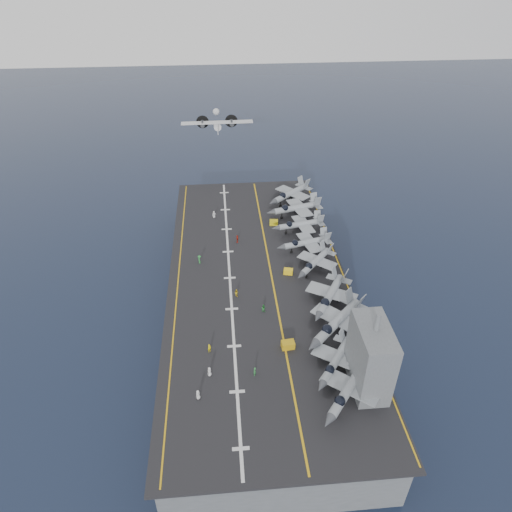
{
  "coord_description": "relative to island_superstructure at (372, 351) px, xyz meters",
  "views": [
    {
      "loc": [
        -7.09,
        -77.59,
        70.26
      ],
      "look_at": [
        0.0,
        4.0,
        13.0
      ],
      "focal_mm": 32.0,
      "sensor_mm": 36.0,
      "label": 1
    }
  ],
  "objects": [
    {
      "name": "crew_0",
      "position": [
        -25.36,
        3.76,
        -6.59
      ],
      "size": [
        1.26,
        1.3,
        1.81
      ],
      "primitive_type": "imported",
      "color": "silver",
      "rests_on": "flight_deck"
    },
    {
      "name": "fighter_jet_0",
      "position": [
        -3.79,
        -2.87,
        -5.04
      ],
      "size": [
        16.24,
        16.95,
        4.92
      ],
      "primitive_type": null,
      "color": "#989FA7",
      "rests_on": "flight_deck"
    },
    {
      "name": "crew_1",
      "position": [
        -25.36,
        9.12,
        -6.67
      ],
      "size": [
        1.19,
        1.06,
        1.65
      ],
      "primitive_type": "imported",
      "color": "yellow",
      "rests_on": "flight_deck"
    },
    {
      "name": "crew_3",
      "position": [
        -27.47,
        36.08,
        -6.5
      ],
      "size": [
        0.93,
        1.28,
        2.0
      ],
      "primitive_type": "imported",
      "color": "green",
      "rests_on": "flight_deck"
    },
    {
      "name": "crew_4",
      "position": [
        -18.63,
        43.84,
        -6.51
      ],
      "size": [
        0.88,
        1.24,
        1.98
      ],
      "primitive_type": "imported",
      "color": "red",
      "rests_on": "flight_deck"
    },
    {
      "name": "crew_2",
      "position": [
        -19.87,
        23.89,
        -6.68
      ],
      "size": [
        1.17,
        1.15,
        1.64
      ],
      "primitive_type": "imported",
      "color": "yellow",
      "rests_on": "flight_deck"
    },
    {
      "name": "tow_cart_b",
      "position": [
        -8.29,
        30.44,
        -6.92
      ],
      "size": [
        2.2,
        1.71,
        1.17
      ],
      "primitive_type": null,
      "color": "yellow",
      "rests_on": "flight_deck"
    },
    {
      "name": "crew_7",
      "position": [
        -14.9,
        18.79,
        -6.68
      ],
      "size": [
        1.14,
        0.92,
        1.64
      ],
      "primitive_type": "imported",
      "color": "#268C33",
      "rests_on": "flight_deck"
    },
    {
      "name": "deck_edge_stbd",
      "position": [
        3.5,
        30.0,
        -7.48
      ],
      "size": [
        0.25,
        90.0,
        0.02
      ],
      "primitive_type": "cube",
      "color": "gold",
      "rests_on": "flight_deck"
    },
    {
      "name": "fighter_jet_8",
      "position": [
        -2.9,
        63.23,
        -4.89
      ],
      "size": [
        17.97,
        17.41,
        5.23
      ],
      "primitive_type": null,
      "color": "#9EA9B0",
      "rests_on": "flight_deck"
    },
    {
      "name": "fighter_jet_5",
      "position": [
        -2.85,
        39.09,
        -5.22
      ],
      "size": [
        14.84,
        11.65,
        4.56
      ],
      "primitive_type": null,
      "color": "#9AA2AB",
      "rests_on": "flight_deck"
    },
    {
      "name": "foul_line",
      "position": [
        -12.0,
        30.0,
        -7.48
      ],
      "size": [
        0.35,
        90.0,
        0.02
      ],
      "primitive_type": "cube",
      "color": "gold",
      "rests_on": "flight_deck"
    },
    {
      "name": "tow_cart_c",
      "position": [
        -8.98,
        51.24,
        -6.88
      ],
      "size": [
        2.2,
        1.56,
        1.25
      ],
      "primitive_type": null,
      "color": "gold",
      "rests_on": "flight_deck"
    },
    {
      "name": "fighter_jet_7",
      "position": [
        -2.59,
        55.12,
        -4.92
      ],
      "size": [
        16.9,
        13.4,
        5.15
      ],
      "primitive_type": null,
      "color": "#99A2AA",
      "rests_on": "flight_deck"
    },
    {
      "name": "fighter_jet_1",
      "position": [
        -4.21,
        3.36,
        -5.24
      ],
      "size": [
        14.59,
        15.66,
        4.52
      ],
      "primitive_type": null,
      "color": "#989FA9",
      "rests_on": "flight_deck"
    },
    {
      "name": "fighter_jet_4",
      "position": [
        -2.22,
        31.44,
        -5.25
      ],
      "size": [
        15.02,
        15.48,
        4.51
      ],
      "primitive_type": null,
      "color": "#98A1A8",
      "rests_on": "flight_deck"
    },
    {
      "name": "landing_centerline",
      "position": [
        -21.0,
        30.0,
        -7.48
      ],
      "size": [
        0.5,
        90.0,
        0.02
      ],
      "primitive_type": "cube",
      "color": "silver",
      "rests_on": "flight_deck"
    },
    {
      "name": "flight_deck",
      "position": [
        -15.0,
        30.0,
        -7.7
      ],
      "size": [
        38.0,
        92.0,
        0.4
      ],
      "primitive_type": "cube",
      "color": "black",
      "rests_on": "hull"
    },
    {
      "name": "crew_5",
      "position": [
        -24.03,
        56.14,
        -6.58
      ],
      "size": [
        1.26,
        1.01,
        1.84
      ],
      "primitive_type": "imported",
      "color": "silver",
      "rests_on": "flight_deck"
    },
    {
      "name": "transport_plane",
      "position": [
        -22.04,
        83.48,
        7.19
      ],
      "size": [
        20.92,
        14.41,
        4.9
      ],
      "primitive_type": null,
      "color": "silver"
    },
    {
      "name": "hull",
      "position": [
        -15.0,
        30.0,
        -12.9
      ],
      "size": [
        36.0,
        90.0,
        10.0
      ],
      "primitive_type": "cube",
      "color": "#56595E",
      "rests_on": "ground"
    },
    {
      "name": "island_superstructure",
      "position": [
        0.0,
        0.0,
        0.0
      ],
      "size": [
        5.0,
        10.0,
        15.0
      ],
      "primitive_type": null,
      "color": "#56595E",
      "rests_on": "flight_deck"
    },
    {
      "name": "fighter_jet_3",
      "position": [
        -1.59,
        19.74,
        -4.92
      ],
      "size": [
        16.21,
        17.87,
        5.17
      ],
      "primitive_type": null,
      "color": "gray",
      "rests_on": "flight_deck"
    },
    {
      "name": "tow_cart_a",
      "position": [
        -11.49,
        8.87,
        -6.81
      ],
      "size": [
        2.41,
        1.69,
        1.37
      ],
      "primitive_type": null,
      "color": "#C19512",
      "rests_on": "flight_deck"
    },
    {
      "name": "fighter_jet_2",
      "position": [
        -2.02,
        11.97,
        -4.68
      ],
      "size": [
        19.15,
        19.13,
        5.64
      ],
      "primitive_type": null,
      "color": "#939BA2",
      "rests_on": "flight_deck"
    },
    {
      "name": "fighter_jet_6",
      "position": [
        -2.89,
        47.25,
        -5.2
      ],
      "size": [
        14.77,
        11.33,
        4.61
      ],
      "primitive_type": null,
      "color": "#8D959D",
      "rests_on": "flight_deck"
    },
    {
      "name": "ground",
      "position": [
        -15.0,
        30.0,
        -17.9
      ],
      "size": [
        500.0,
        500.0,
        0.0
      ],
      "primitive_type": "plane",
      "color": "#142135",
      "rests_on": "ground"
    },
    {
      "name": "crew_6",
      "position": [
        -17.91,
        3.15,
        -6.62
      ],
      "size": [
        0.96,
        1.21,
        1.76
      ],
      "primitive_type": "imported",
      "color": "#2C8439",
      "rests_on": "flight_deck"
    },
    {
      "name": "crew_8",
      "position": [
        -27.16,
        -0.75,
        -6.59
      ],
      "size": [
        1.26,
        1.3,
        1.81
      ],
      "primitive_type": "imported",
      "color": "silver",
      "rests_on": "flight_deck"
    },
    {
      "name": "deck_edge_port",
      "position": [
        -32.0,
        30.0,
        -7.48
      ],
      "size": [
        0.25,
        90.0,
        0.02
      ],
      "primitive_type": "cube",
      "color": "gold",
      "rests_on": "flight_deck"
    }
  ]
}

